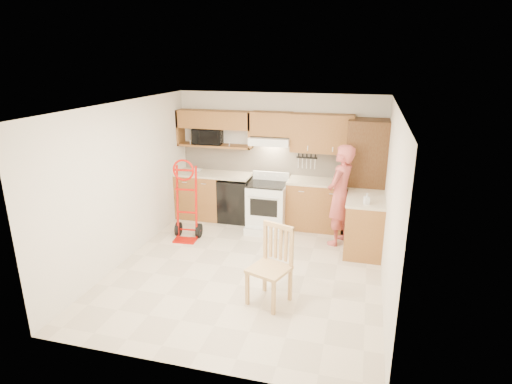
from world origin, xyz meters
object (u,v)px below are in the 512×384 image
at_px(range, 267,203).
at_px(person, 340,195).
at_px(hand_truck, 185,204).
at_px(microwave, 208,136).
at_px(dining_chair, 269,266).

bearing_deg(range, person, -11.80).
height_order(person, hand_truck, person).
bearing_deg(microwave, person, -22.12).
xyz_separation_m(range, person, (1.36, -0.28, 0.36)).
bearing_deg(dining_chair, range, 124.38).
distance_m(person, hand_truck, 2.70).
height_order(range, person, person).
relative_size(range, hand_truck, 0.79).
bearing_deg(range, hand_truck, -147.58).
bearing_deg(hand_truck, person, 6.65).
distance_m(range, person, 1.43).
height_order(range, hand_truck, hand_truck).
relative_size(range, dining_chair, 0.98).
height_order(microwave, hand_truck, microwave).
bearing_deg(person, range, -79.77).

